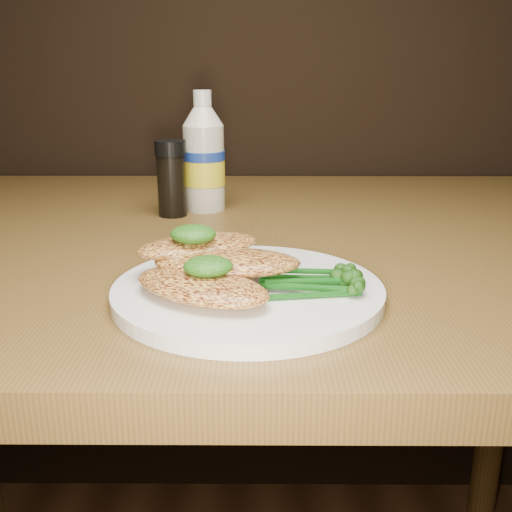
{
  "coord_description": "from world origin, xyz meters",
  "views": [
    {
      "loc": [
        0.05,
        0.3,
        0.96
      ],
      "look_at": [
        0.05,
        0.82,
        0.79
      ],
      "focal_mm": 42.27,
      "sensor_mm": 36.0,
      "label": 1
    }
  ],
  "objects_px": {
    "dining_table": "(223,475)",
    "mayo_bottle": "(204,151)",
    "plate": "(248,292)",
    "pepper_grinder": "(171,179)"
  },
  "relations": [
    {
      "from": "dining_table",
      "to": "pepper_grinder",
      "type": "distance_m",
      "value": 0.44
    },
    {
      "from": "dining_table",
      "to": "mayo_bottle",
      "type": "relative_size",
      "value": 7.0
    },
    {
      "from": "plate",
      "to": "mayo_bottle",
      "type": "xyz_separation_m",
      "value": [
        -0.07,
        0.35,
        0.08
      ]
    },
    {
      "from": "mayo_bottle",
      "to": "pepper_grinder",
      "type": "relative_size",
      "value": 1.62
    },
    {
      "from": "dining_table",
      "to": "plate",
      "type": "height_order",
      "value": "plate"
    },
    {
      "from": "dining_table",
      "to": "mayo_bottle",
      "type": "xyz_separation_m",
      "value": [
        -0.03,
        0.12,
        0.46
      ]
    },
    {
      "from": "dining_table",
      "to": "pepper_grinder",
      "type": "bearing_deg",
      "value": 129.38
    },
    {
      "from": "plate",
      "to": "mayo_bottle",
      "type": "relative_size",
      "value": 1.45
    },
    {
      "from": "mayo_bottle",
      "to": "pepper_grinder",
      "type": "height_order",
      "value": "mayo_bottle"
    },
    {
      "from": "dining_table",
      "to": "mayo_bottle",
      "type": "bearing_deg",
      "value": 102.33
    }
  ]
}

